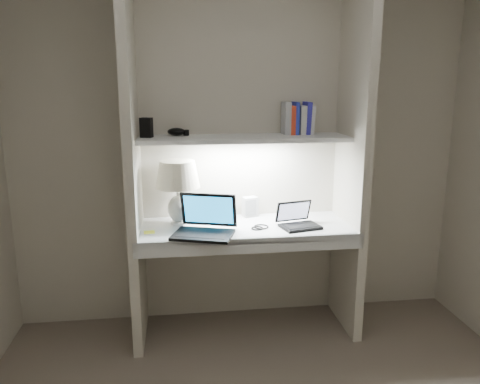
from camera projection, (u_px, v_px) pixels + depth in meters
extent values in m
cube|color=beige|center=(240.00, 150.00, 3.33)|extent=(3.20, 0.01, 2.50)
cube|color=beige|center=(132.00, 158.00, 2.97)|extent=(0.06, 0.55, 2.50)
cube|color=beige|center=(353.00, 153.00, 3.15)|extent=(0.06, 0.55, 2.50)
cube|color=white|center=(246.00, 228.00, 3.18)|extent=(1.40, 0.55, 0.04)
cube|color=silver|center=(251.00, 245.00, 2.93)|extent=(1.46, 0.03, 0.10)
cube|color=silver|center=(244.00, 138.00, 3.13)|extent=(1.40, 0.36, 0.03)
cube|color=white|center=(244.00, 142.00, 3.14)|extent=(0.60, 0.04, 0.02)
cylinder|color=white|center=(179.00, 223.00, 3.20)|extent=(0.11, 0.11, 0.02)
ellipsoid|color=white|center=(179.00, 209.00, 3.17)|extent=(0.15, 0.15, 0.19)
cylinder|color=white|center=(178.00, 193.00, 3.15)|extent=(0.02, 0.02, 0.08)
sphere|color=#FFD899|center=(178.00, 181.00, 3.13)|extent=(0.04, 0.04, 0.04)
cube|color=black|center=(203.00, 235.00, 2.94)|extent=(0.43, 0.36, 0.02)
cube|color=black|center=(203.00, 233.00, 2.94)|extent=(0.35, 0.27, 0.00)
cube|color=black|center=(209.00, 210.00, 3.07)|extent=(0.37, 0.18, 0.23)
cube|color=#1B96E8|center=(208.00, 210.00, 3.06)|extent=(0.32, 0.15, 0.19)
cube|color=black|center=(300.00, 227.00, 3.11)|extent=(0.28, 0.23, 0.02)
cube|color=black|center=(300.00, 225.00, 3.11)|extent=(0.24, 0.17, 0.00)
cube|color=black|center=(293.00, 211.00, 3.19)|extent=(0.26, 0.11, 0.15)
cube|color=silver|center=(294.00, 211.00, 3.19)|extent=(0.22, 0.09, 0.12)
cube|color=silver|center=(250.00, 207.00, 3.37)|extent=(0.12, 0.10, 0.14)
ellipsoid|color=black|center=(227.00, 222.00, 3.18)|extent=(0.11, 0.09, 0.04)
torus|color=black|center=(261.00, 227.00, 3.12)|extent=(0.13, 0.13, 0.01)
cube|color=#F5FF35|center=(149.00, 232.00, 3.02)|extent=(0.08, 0.08, 0.00)
cube|color=silver|center=(310.00, 120.00, 3.25)|extent=(0.03, 0.15, 0.20)
cube|color=#2B28A2|center=(307.00, 118.00, 3.24)|extent=(0.04, 0.15, 0.22)
cube|color=silver|center=(301.00, 120.00, 3.24)|extent=(0.04, 0.15, 0.20)
cube|color=#2B3CBC|center=(295.00, 118.00, 3.23)|extent=(0.02, 0.15, 0.22)
cube|color=red|center=(291.00, 120.00, 3.23)|extent=(0.03, 0.15, 0.20)
cube|color=#B2B3B7|center=(286.00, 118.00, 3.22)|extent=(0.04, 0.15, 0.22)
cube|color=black|center=(146.00, 128.00, 3.04)|extent=(0.09, 0.07, 0.13)
ellipsoid|color=black|center=(176.00, 132.00, 3.15)|extent=(0.14, 0.11, 0.05)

